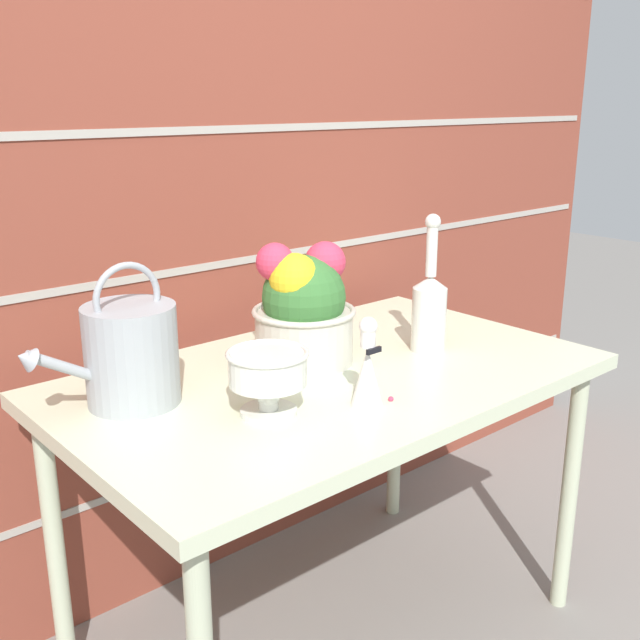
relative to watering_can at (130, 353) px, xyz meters
The scene contains 9 objects.
ground_plane 0.97m from the watering_can, 17.42° to the right, with size 12.00×12.00×0.00m, color gray.
brick_wall 0.63m from the watering_can, 40.71° to the left, with size 3.60×0.08×2.20m.
patio_table 0.49m from the watering_can, 17.42° to the right, with size 1.27×0.76×0.74m.
watering_can is the anchor object (origin of this frame).
crystal_pedestal_bowl 0.30m from the watering_can, 52.81° to the right, with size 0.17×0.17×0.14m.
flower_planter 0.44m from the watering_can, ahead, with size 0.25×0.25×0.30m.
glass_decanter 0.75m from the watering_can, 13.69° to the right, with size 0.09×0.09×0.35m.
figurine_vase 0.49m from the watering_can, 42.68° to the right, with size 0.07×0.07×0.19m.
fallen_petal 0.56m from the watering_can, 39.87° to the right, with size 0.01×0.01×0.01m.
Camera 1 is at (-1.10, -1.23, 1.36)m, focal length 42.00 mm.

